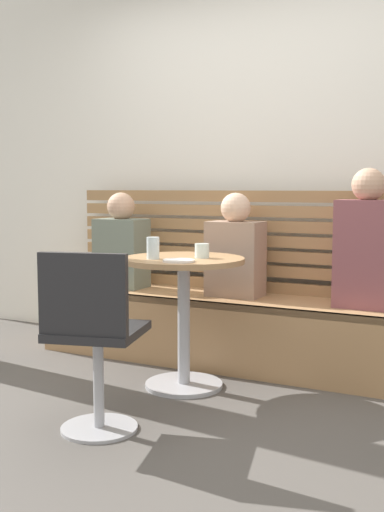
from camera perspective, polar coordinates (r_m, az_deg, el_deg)
The scene contains 12 objects.
ground at distance 3.11m, azimuth -4.97°, elevation -15.12°, with size 8.00×8.00×0.00m, color #514C47.
back_wall at distance 4.38m, azimuth 6.51°, elevation 10.35°, with size 5.20×0.10×2.90m, color white.
booth_bench at distance 4.07m, azimuth 4.08°, elevation -6.73°, with size 2.70×0.52×0.44m.
booth_backrest at distance 4.20m, azimuth 5.43°, elevation 1.37°, with size 2.65×0.04×0.67m.
cafe_table at distance 3.56m, azimuth -0.75°, elevation -3.69°, with size 0.68×0.68×0.74m.
white_chair at distance 2.91m, azimuth -8.92°, elevation -7.07°, with size 0.49×0.49×0.85m.
person_adult at distance 3.75m, azimuth 15.45°, elevation 0.94°, with size 0.34×0.22×0.80m.
person_child_left at distance 4.02m, azimuth 3.93°, elevation 0.47°, with size 0.34×0.22×0.66m.
person_child_middle at distance 4.40m, azimuth -6.36°, elevation 0.94°, with size 0.34×0.22×0.65m.
cup_glass_tall at distance 3.46m, azimuth -3.53°, elevation 0.72°, with size 0.07×0.07×0.12m, color silver.
cup_glass_short at distance 3.51m, azimuth 0.90°, elevation 0.47°, with size 0.08×0.08×0.08m, color silver.
plate_small at distance 3.33m, azimuth -1.21°, elevation -0.42°, with size 0.17×0.17×0.01m, color white.
Camera 1 is at (1.55, -2.45, 1.13)m, focal length 44.48 mm.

